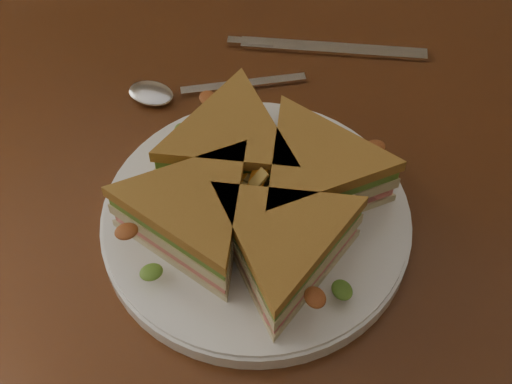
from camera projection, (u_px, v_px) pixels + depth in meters
The scene contains 6 objects.
table at pixel (242, 197), 0.77m from camera, with size 1.20×0.80×0.75m.
plate at pixel (256, 221), 0.63m from camera, with size 0.27×0.27×0.02m, color white.
sandwich_wedges at pixel (256, 196), 0.60m from camera, with size 0.28×0.28×0.06m.
crisps_mound at pixel (256, 198), 0.60m from camera, with size 0.09×0.09×0.05m, color orange, non-canonical shape.
spoon at pixel (174, 92), 0.73m from camera, with size 0.16×0.10×0.01m.
knife at pixel (320, 48), 0.77m from camera, with size 0.21×0.07×0.00m.
Camera 1 is at (0.18, -0.42, 1.27)m, focal length 50.00 mm.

